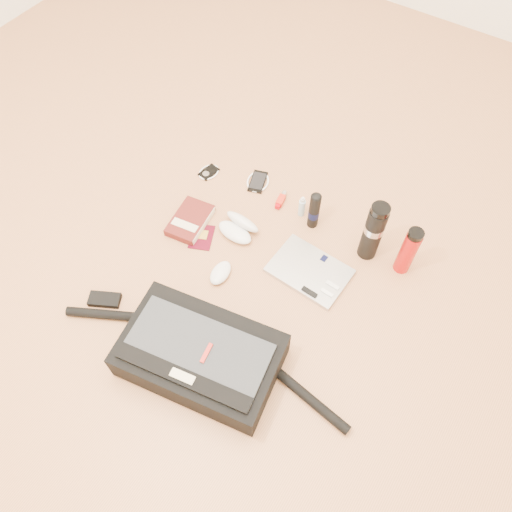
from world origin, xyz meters
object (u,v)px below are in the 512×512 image
(messenger_bag, at_px, (200,355))
(thermos_black, at_px, (373,231))
(laptop, at_px, (310,271))
(thermos_red, at_px, (408,251))
(book, at_px, (190,221))

(messenger_bag, distance_m, thermos_black, 0.75)
(messenger_bag, xyz_separation_m, thermos_black, (0.27, 0.70, 0.07))
(messenger_bag, bearing_deg, thermos_black, 59.41)
(laptop, xyz_separation_m, thermos_red, (0.28, 0.21, 0.10))
(thermos_black, bearing_deg, messenger_bag, -110.75)
(book, relative_size, thermos_black, 0.76)
(messenger_bag, relative_size, thermos_black, 3.75)
(messenger_bag, bearing_deg, thermos_red, 50.55)
(laptop, height_order, book, book)
(messenger_bag, xyz_separation_m, laptop, (0.13, 0.50, -0.06))
(laptop, bearing_deg, messenger_bag, -101.50)
(messenger_bag, height_order, book, messenger_bag)
(book, height_order, thermos_red, thermos_red)
(thermos_black, bearing_deg, book, -158.28)
(book, distance_m, thermos_black, 0.71)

